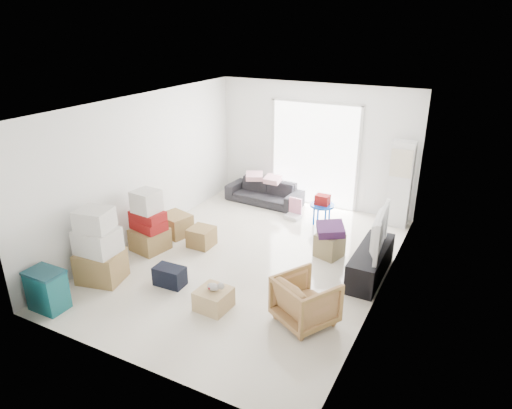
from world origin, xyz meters
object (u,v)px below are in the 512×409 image
object	(u,v)px
ac_tower	(400,184)
armchair	(306,298)
sofa	(264,189)
wood_crate	(214,299)
ottoman	(329,245)
kids_table	(322,203)
tv_console	(371,263)
storage_bins	(47,290)
television	(372,245)

from	to	relation	value
ac_tower	armchair	bearing A→B (deg)	-96.39
sofa	wood_crate	size ratio (longest dim) A/B	3.83
wood_crate	sofa	bearing A→B (deg)	106.45
sofa	armchair	size ratio (longest dim) A/B	2.32
ottoman	wood_crate	distance (m)	2.49
ac_tower	kids_table	bearing A→B (deg)	-154.47
sofa	ottoman	size ratio (longest dim) A/B	4.20
tv_console	storage_bins	size ratio (longest dim) A/B	2.39
sofa	wood_crate	world-z (taller)	sofa
armchair	tv_console	bearing A→B (deg)	-77.04
armchair	sofa	bearing A→B (deg)	-26.78
ac_tower	television	distance (m)	2.28
tv_console	television	size ratio (longest dim) A/B	1.26
television	ac_tower	bearing A→B (deg)	-3.83
sofa	armchair	xyz separation A→B (m)	(2.49, -3.74, 0.03)
kids_table	wood_crate	bearing A→B (deg)	-95.93
television	wood_crate	xyz separation A→B (m)	(-1.78, -1.95, -0.42)
ac_tower	armchair	size ratio (longest dim) A/B	2.33
sofa	storage_bins	bearing A→B (deg)	-96.74
tv_console	armchair	bearing A→B (deg)	-106.56
sofa	storage_bins	xyz separation A→B (m)	(-0.92, -5.15, -0.03)
tv_console	storage_bins	distance (m)	4.95
tv_console	wood_crate	distance (m)	2.64
ac_tower	armchair	xyz separation A→B (m)	(-0.44, -3.89, -0.50)
kids_table	armchair	bearing A→B (deg)	-73.99
kids_table	wood_crate	distance (m)	3.58
ac_tower	sofa	size ratio (longest dim) A/B	1.00
kids_table	sofa	bearing A→B (deg)	162.22
ottoman	sofa	bearing A→B (deg)	140.84
television	storage_bins	bearing A→B (deg)	122.91
television	sofa	size ratio (longest dim) A/B	0.67
ottoman	kids_table	world-z (taller)	kids_table
television	storage_bins	size ratio (longest dim) A/B	1.89
tv_console	kids_table	bearing A→B (deg)	131.41
ac_tower	wood_crate	world-z (taller)	ac_tower
tv_console	wood_crate	xyz separation A→B (m)	(-1.78, -1.95, -0.09)
ac_tower	armchair	world-z (taller)	ac_tower
television	sofa	xyz separation A→B (m)	(-2.98, 2.11, -0.23)
sofa	ottoman	distance (m)	2.79
tv_console	kids_table	xyz separation A→B (m)	(-1.41, 1.60, 0.20)
armchair	wood_crate	xyz separation A→B (m)	(-1.30, -0.31, -0.22)
kids_table	storage_bins	bearing A→B (deg)	-118.11
television	armchair	world-z (taller)	armchair
ac_tower	ottoman	distance (m)	2.17
armchair	ac_tower	bearing A→B (deg)	-66.87
ottoman	kids_table	distance (m)	1.42
ac_tower	tv_console	xyz separation A→B (m)	(0.05, -2.26, -0.63)
ac_tower	kids_table	xyz separation A→B (m)	(-1.36, -0.65, -0.43)
ac_tower	ottoman	world-z (taller)	ac_tower
television	armchair	bearing A→B (deg)	158.34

